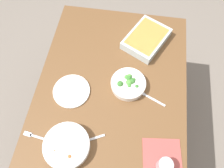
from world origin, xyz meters
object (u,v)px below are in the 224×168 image
side_plate (72,91)px  spoon_by_broccoli (148,96)px  fork_on_table (36,137)px  broccoli_bowl (128,83)px  stew_bowl (67,146)px  spoon_by_stew (85,141)px  drink_cup (164,165)px  baking_dish (146,39)px

side_plate → spoon_by_broccoli: (-0.03, 0.45, -0.00)m
side_plate → fork_on_table: side_plate is taller
spoon_by_broccoli → side_plate: bearing=-85.7°
broccoli_bowl → spoon_by_broccoli: size_ratio=1.25×
stew_bowl → side_plate: (-0.32, -0.06, -0.03)m
fork_on_table → stew_bowl: bearing=82.0°
spoon_by_stew → drink_cup: bearing=81.4°
stew_bowl → baking_dish: (-0.76, 0.35, 0.00)m
side_plate → spoon_by_stew: side_plate is taller
drink_cup → spoon_by_broccoli: bearing=-164.5°
baking_dish → fork_on_table: 0.91m
baking_dish → drink_cup: size_ratio=4.32×
drink_cup → spoon_by_broccoli: drink_cup is taller
fork_on_table → drink_cup: bearing=85.9°
broccoli_bowl → side_plate: bearing=-75.0°
baking_dish → side_plate: size_ratio=1.67×
broccoli_bowl → spoon_by_stew: 0.42m
broccoli_bowl → fork_on_table: (0.38, -0.45, -0.03)m
broccoli_bowl → drink_cup: 0.49m
baking_dish → fork_on_table: bearing=-36.2°
stew_bowl → fork_on_table: (-0.03, -0.18, -0.03)m
stew_bowl → broccoli_bowl: broccoli_bowl is taller
broccoli_bowl → fork_on_table: bearing=-50.0°
drink_cup → fork_on_table: drink_cup is taller
broccoli_bowl → spoon_by_broccoli: bearing=66.3°
spoon_by_broccoli → fork_on_table: spoon_by_broccoli is taller
stew_bowl → baking_dish: same height
broccoli_bowl → side_plate: broccoli_bowl is taller
drink_cup → side_plate: 0.66m
stew_bowl → fork_on_table: size_ratio=1.37×
spoon_by_broccoli → broccoli_bowl: bearing=-113.7°
stew_bowl → spoon_by_broccoli: bearing=131.6°
stew_bowl → spoon_by_stew: bearing=116.3°
spoon_by_stew → spoon_by_broccoli: size_ratio=0.98×
broccoli_bowl → baking_dish: 0.36m
side_plate → fork_on_table: size_ratio=1.24×
side_plate → spoon_by_broccoli: side_plate is taller
baking_dish → drink_cup: (0.78, 0.15, 0.00)m
spoon_by_stew → fork_on_table: size_ratio=0.93×
stew_bowl → side_plate: bearing=-170.0°
baking_dish → drink_cup: 0.79m
stew_bowl → broccoli_bowl: bearing=146.1°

